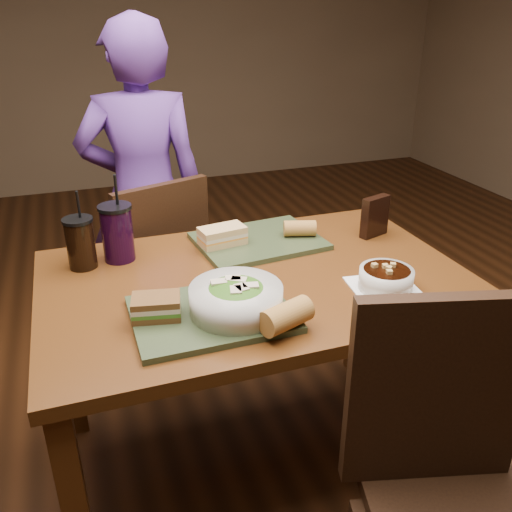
# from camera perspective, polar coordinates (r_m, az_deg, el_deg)

# --- Properties ---
(ground) EXTENTS (6.00, 6.00, 0.00)m
(ground) POSITION_cam_1_polar(r_m,az_deg,el_deg) (2.13, -0.00, -20.44)
(ground) COLOR #381C0B
(ground) RESTS_ON ground
(dining_table) EXTENTS (1.30, 0.85, 0.75)m
(dining_table) POSITION_cam_1_polar(r_m,az_deg,el_deg) (1.72, -0.00, -4.85)
(dining_table) COLOR #522C10
(dining_table) RESTS_ON ground
(chair_near) EXTENTS (0.51, 0.52, 0.96)m
(chair_near) POSITION_cam_1_polar(r_m,az_deg,el_deg) (1.40, 20.07, -21.48)
(chair_near) COLOR black
(chair_near) RESTS_ON ground
(chair_far) EXTENTS (0.50, 0.51, 0.91)m
(chair_far) POSITION_cam_1_polar(r_m,az_deg,el_deg) (2.29, -9.77, -1.53)
(chair_far) COLOR black
(chair_far) RESTS_ON ground
(diner) EXTENTS (0.58, 0.42, 1.49)m
(diner) POSITION_cam_1_polar(r_m,az_deg,el_deg) (2.45, -11.67, 6.23)
(diner) COLOR #5B3188
(diner) RESTS_ON ground
(tray_near) EXTENTS (0.42, 0.32, 0.02)m
(tray_near) POSITION_cam_1_polar(r_m,az_deg,el_deg) (1.47, -4.69, -6.12)
(tray_near) COLOR #2F3B21
(tray_near) RESTS_ON dining_table
(tray_far) EXTENTS (0.45, 0.36, 0.02)m
(tray_far) POSITION_cam_1_polar(r_m,az_deg,el_deg) (1.90, 0.26, 1.59)
(tray_far) COLOR #2F3B21
(tray_far) RESTS_ON dining_table
(salad_bowl) EXTENTS (0.25, 0.25, 0.08)m
(salad_bowl) POSITION_cam_1_polar(r_m,az_deg,el_deg) (1.44, -2.11, -4.39)
(salad_bowl) COLOR silver
(salad_bowl) RESTS_ON tray_near
(soup_bowl) EXTENTS (0.21, 0.21, 0.08)m
(soup_bowl) POSITION_cam_1_polar(r_m,az_deg,el_deg) (1.63, 13.52, -2.34)
(soup_bowl) COLOR white
(soup_bowl) RESTS_ON dining_table
(sandwich_near) EXTENTS (0.14, 0.11, 0.06)m
(sandwich_near) POSITION_cam_1_polar(r_m,az_deg,el_deg) (1.44, -10.45, -5.29)
(sandwich_near) COLOR #593819
(sandwich_near) RESTS_ON tray_near
(sandwich_far) EXTENTS (0.17, 0.11, 0.06)m
(sandwich_far) POSITION_cam_1_polar(r_m,az_deg,el_deg) (1.85, -3.57, 2.16)
(sandwich_far) COLOR tan
(sandwich_far) RESTS_ON tray_far
(baguette_near) EXTENTS (0.15, 0.11, 0.07)m
(baguette_near) POSITION_cam_1_polar(r_m,az_deg,el_deg) (1.37, 3.19, -6.33)
(baguette_near) COLOR #AD7533
(baguette_near) RESTS_ON tray_near
(baguette_far) EXTENTS (0.12, 0.09, 0.06)m
(baguette_far) POSITION_cam_1_polar(r_m,az_deg,el_deg) (1.92, 4.63, 2.92)
(baguette_far) COLOR #AD7533
(baguette_far) RESTS_ON tray_far
(cup_cola) EXTENTS (0.09, 0.09, 0.26)m
(cup_cola) POSITION_cam_1_polar(r_m,az_deg,el_deg) (1.79, -17.98, 1.34)
(cup_cola) COLOR black
(cup_cola) RESTS_ON dining_table
(cup_berry) EXTENTS (0.11, 0.11, 0.29)m
(cup_berry) POSITION_cam_1_polar(r_m,az_deg,el_deg) (1.81, -14.39, 2.41)
(cup_berry) COLOR black
(cup_berry) RESTS_ON dining_table
(chip_bag) EXTENTS (0.12, 0.07, 0.15)m
(chip_bag) POSITION_cam_1_polar(r_m,az_deg,el_deg) (1.99, 12.40, 4.09)
(chip_bag) COLOR black
(chip_bag) RESTS_ON dining_table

